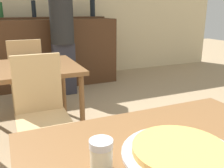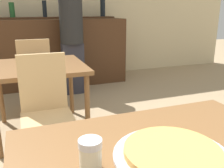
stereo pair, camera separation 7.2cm
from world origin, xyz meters
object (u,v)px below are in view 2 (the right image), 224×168
Objects in this scene: chair_far_side_front at (46,105)px; person_standing at (72,36)px; chair_far_side_back at (35,71)px; pizza_tray at (172,153)px; cheese_shaker at (90,155)px.

person_standing is (0.60, 1.78, 0.35)m from chair_far_side_front.
pizza_tray is (0.31, -2.53, 0.26)m from chair_far_side_back.
chair_far_side_back is 8.61× the size of cheese_shaker.
person_standing is at bearing 71.43° from chair_far_side_front.
cheese_shaker is at bearing 90.56° from chair_far_side_back.
chair_far_side_back is (0.00, 1.23, 0.00)m from chair_far_side_front.
chair_far_side_front and chair_far_side_back have the same top height.
chair_far_side_back is 2.56m from pizza_tray.
chair_far_side_back is 2.51m from cheese_shaker.
chair_far_side_front reaches higher than pizza_tray.
chair_far_side_front is at bearing 103.40° from pizza_tray.
cheese_shaker is (0.02, -2.49, 0.30)m from chair_far_side_back.
cheese_shaker is at bearing -88.90° from chair_far_side_front.
pizza_tray is at bearing -6.76° from cheese_shaker.
cheese_shaker is at bearing 173.24° from pizza_tray.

